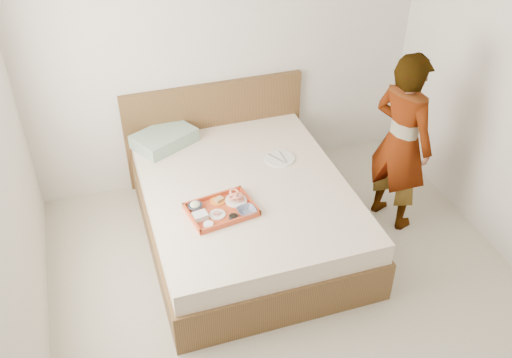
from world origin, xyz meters
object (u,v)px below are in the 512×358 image
Objects in this scene: bed at (246,211)px; dinner_plate at (280,158)px; person at (401,142)px; tray at (221,209)px.

dinner_plate reaches higher than bed.
person is at bearing -24.67° from dinner_plate.
bed is 4.13× the size of tray.
tray is at bearing -136.58° from bed.
person is (1.26, -0.14, 0.50)m from bed.
tray is 1.91× the size of dinner_plate.
tray reaches higher than dinner_plate.
dinner_plate is (0.38, 0.26, 0.27)m from bed.
person is at bearing -4.64° from tray.
tray is 0.83m from dinner_plate.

